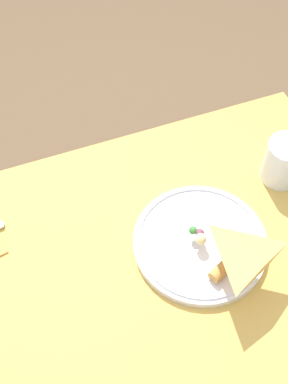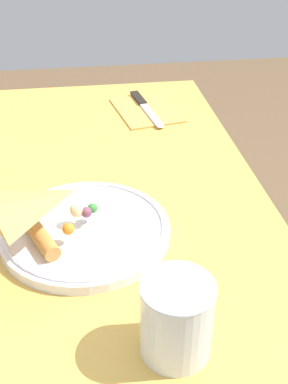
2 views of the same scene
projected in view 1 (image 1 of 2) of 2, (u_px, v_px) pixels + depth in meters
dining_table at (144, 316)px, 0.99m from camera, size 1.01×0.74×0.78m
plate_pizza at (202, 242)px, 0.93m from camera, size 0.26×0.26×0.05m
milk_glass at (283, 162)px, 1.00m from camera, size 0.08×0.08×0.10m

